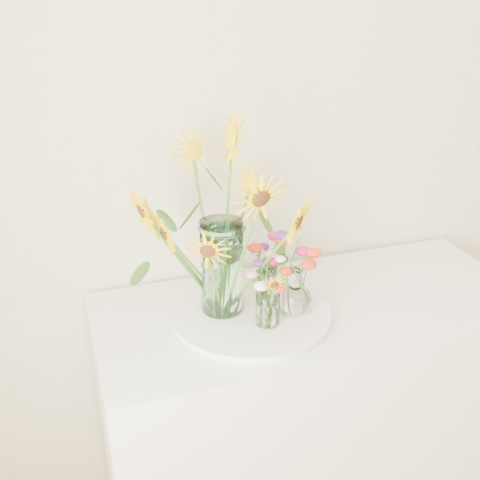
{
  "coord_description": "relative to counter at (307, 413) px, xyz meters",
  "views": [
    {
      "loc": [
        -1.23,
        0.42,
        1.92
      ],
      "look_at": [
        -0.74,
        1.93,
        1.17
      ],
      "focal_mm": 45.0,
      "sensor_mm": 36.0,
      "label": 1
    }
  ],
  "objects": [
    {
      "name": "small_vase_c",
      "position": [
        -0.13,
        0.09,
        0.53
      ],
      "size": [
        0.07,
        0.07,
        0.11
      ],
      "primitive_type": "cylinder",
      "rotation": [
        0.0,
        0.0,
        0.16
      ],
      "color": "white",
      "rests_on": "tray"
    },
    {
      "name": "counter",
      "position": [
        0.0,
        0.0,
        0.0
      ],
      "size": [
        1.4,
        0.6,
        0.9
      ],
      "primitive_type": "cube",
      "color": "white",
      "rests_on": "ground_plane"
    },
    {
      "name": "mason_jar",
      "position": [
        -0.3,
        0.02,
        0.62
      ],
      "size": [
        0.17,
        0.17,
        0.3
      ],
      "primitive_type": "cylinder",
      "rotation": [
        0.0,
        0.0,
        0.41
      ],
      "color": "#BFF9EB",
      "rests_on": "tray"
    },
    {
      "name": "sunflower_bouquet",
      "position": [
        -0.3,
        0.02,
        0.77
      ],
      "size": [
        1.01,
        1.01,
        0.6
      ],
      "primitive_type": null,
      "rotation": [
        0.0,
        0.0,
        0.41
      ],
      "color": "yellow",
      "rests_on": "tray"
    },
    {
      "name": "small_vase_b",
      "position": [
        -0.09,
        -0.05,
        0.55
      ],
      "size": [
        0.11,
        0.11,
        0.15
      ],
      "primitive_type": null,
      "rotation": [
        0.0,
        0.0,
        -0.05
      ],
      "color": "white",
      "rests_on": "tray"
    },
    {
      "name": "small_vase_a",
      "position": [
        -0.2,
        -0.1,
        0.54
      ],
      "size": [
        0.07,
        0.07,
        0.12
      ],
      "primitive_type": "cylinder",
      "rotation": [
        0.0,
        0.0,
        0.04
      ],
      "color": "white",
      "rests_on": "tray"
    },
    {
      "name": "wildflower_posy_c",
      "position": [
        -0.13,
        0.09,
        0.57
      ],
      "size": [
        0.2,
        0.2,
        0.2
      ],
      "primitive_type": null,
      "color": "#FF4216",
      "rests_on": "tray"
    },
    {
      "name": "wildflower_posy_a",
      "position": [
        -0.2,
        -0.1,
        0.58
      ],
      "size": [
        0.2,
        0.2,
        0.21
      ],
      "primitive_type": null,
      "color": "#FF4216",
      "rests_on": "tray"
    },
    {
      "name": "wildflower_posy_b",
      "position": [
        -0.09,
        -0.05,
        0.59
      ],
      "size": [
        0.21,
        0.21,
        0.24
      ],
      "primitive_type": null,
      "color": "#FF4216",
      "rests_on": "tray"
    },
    {
      "name": "tray",
      "position": [
        -0.22,
        -0.01,
        0.46
      ],
      "size": [
        0.48,
        0.48,
        0.02
      ],
      "primitive_type": "cylinder",
      "color": "white",
      "rests_on": "counter"
    }
  ]
}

